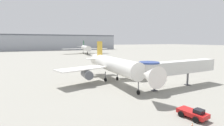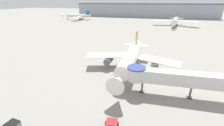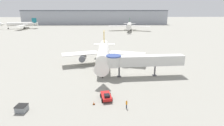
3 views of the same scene
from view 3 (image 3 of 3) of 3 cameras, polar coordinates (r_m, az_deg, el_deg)
name	(u,v)px [view 3 (image 3 of 3)]	position (r m, az deg, el deg)	size (l,w,h in m)	color
ground_plane	(112,67)	(57.92, 0.02, -1.20)	(800.00, 800.00, 0.00)	gray
main_airplane	(103,53)	(57.74, -2.82, 3.24)	(28.98, 30.85, 10.37)	white
jet_bridge	(140,61)	(49.13, 9.15, 0.78)	(21.85, 4.57, 6.25)	silver
pushback_tug_red	(106,96)	(37.33, -1.89, -10.78)	(2.72, 4.14, 1.53)	red
service_container_gray	(22,108)	(37.38, -27.40, -13.02)	(2.08, 2.01, 1.24)	gray
traffic_cone_starboard_wing	(136,65)	(58.98, 7.89, -0.74)	(0.35, 0.35, 0.59)	black
traffic_cone_apron_front	(94,103)	(35.83, -5.95, -12.80)	(0.47, 0.47, 0.77)	black
ground_crew_marshaller	(127,104)	(34.20, 4.78, -13.10)	(0.30, 0.38, 1.75)	#1E2338
background_jet_green_tail	(129,25)	(156.88, 5.62, 12.09)	(37.52, 35.46, 10.80)	white
background_jet_teal_tail	(21,24)	(196.11, -27.46, 11.21)	(33.32, 36.17, 10.19)	white
terminal_building	(95,17)	(230.58, -5.42, 14.67)	(177.99, 22.60, 17.48)	#999EA8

